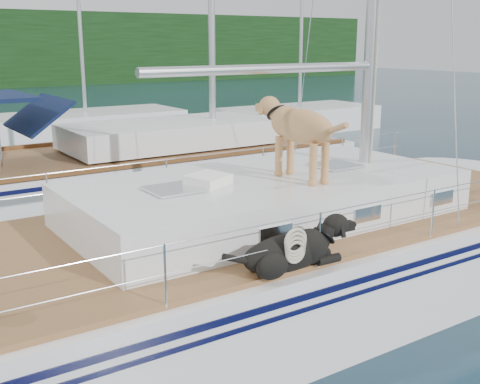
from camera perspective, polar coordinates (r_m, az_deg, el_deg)
ground at (r=8.13m, az=-2.19°, el=-11.78°), size 120.00×120.00×0.00m
main_sailboat at (r=7.90m, az=-1.59°, el=-7.17°), size 12.00×3.81×14.01m
neighbor_sailboat at (r=13.96m, az=-10.62°, el=1.75°), size 11.00×3.50×13.30m
bg_boat_center at (r=23.78m, az=-14.38°, el=6.15°), size 7.20×3.00×11.65m
bg_boat_east at (r=25.10m, az=5.63°, el=6.93°), size 6.40×3.00×11.65m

